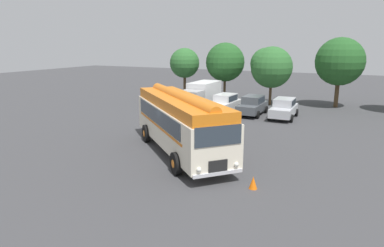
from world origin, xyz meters
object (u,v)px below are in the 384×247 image
at_px(box_van, 201,95).
at_px(traffic_cone, 253,183).
at_px(vintage_bus, 180,120).
at_px(car_near_left, 225,103).
at_px(car_mid_left, 253,105).
at_px(car_mid_right, 284,108).

height_order(box_van, traffic_cone, box_van).
bearing_deg(vintage_bus, car_near_left, 99.12).
distance_m(car_mid_left, traffic_cone, 15.97).
xyz_separation_m(car_near_left, traffic_cone, (7.12, -15.19, -0.57)).
bearing_deg(car_mid_left, traffic_cone, -73.33).
bearing_deg(box_van, car_near_left, -15.21).
bearing_deg(car_mid_left, vintage_bus, -92.76).
distance_m(vintage_bus, traffic_cone, 6.21).
bearing_deg(car_mid_right, car_mid_left, 174.99).
bearing_deg(vintage_bus, car_mid_right, 74.47).
distance_m(car_near_left, box_van, 2.84).
relative_size(car_mid_left, box_van, 0.73).
height_order(vintage_bus, traffic_cone, vintage_bus).
relative_size(vintage_bus, car_mid_left, 2.15).
bearing_deg(car_mid_left, box_van, 173.13).
bearing_deg(car_mid_right, vintage_bus, -105.53).
bearing_deg(traffic_cone, car_mid_left, 106.67).
height_order(car_mid_left, traffic_cone, car_mid_left).
xyz_separation_m(car_mid_left, box_van, (-5.24, 0.63, 0.52)).
bearing_deg(box_van, car_mid_left, -6.87).
distance_m(vintage_bus, box_van, 13.72).
distance_m(car_near_left, car_mid_left, 2.55).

